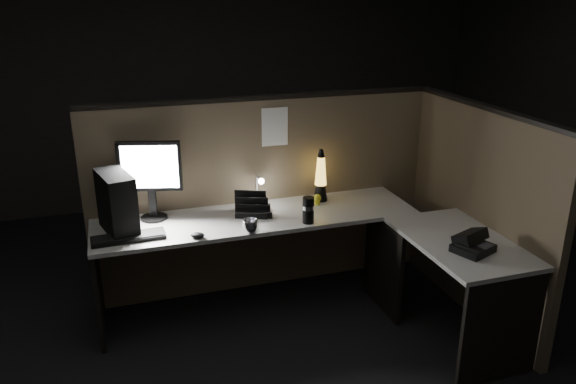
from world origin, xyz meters
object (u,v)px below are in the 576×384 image
object	(u,v)px
keyboard	(128,238)
desk_phone	(472,243)
monitor	(150,173)
lava_lamp	(321,180)
pc_tower	(117,203)

from	to	relation	value
keyboard	desk_phone	bearing A→B (deg)	-25.27
monitor	lava_lamp	xyz separation A→B (m)	(1.25, -0.03, -0.17)
keyboard	desk_phone	world-z (taller)	desk_phone
desk_phone	lava_lamp	bearing A→B (deg)	95.35
lava_lamp	desk_phone	size ratio (longest dim) A/B	1.45
keyboard	desk_phone	distance (m)	2.18
lava_lamp	desk_phone	world-z (taller)	lava_lamp
monitor	lava_lamp	world-z (taller)	monitor
pc_tower	desk_phone	xyz separation A→B (m)	(2.06, -0.98, -0.15)
desk_phone	pc_tower	bearing A→B (deg)	132.91
monitor	keyboard	size ratio (longest dim) A/B	1.19
monitor	desk_phone	bearing A→B (deg)	-17.05
pc_tower	keyboard	bearing A→B (deg)	-86.37
pc_tower	lava_lamp	distance (m)	1.50
monitor	lava_lamp	size ratio (longest dim) A/B	1.38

